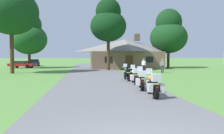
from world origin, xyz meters
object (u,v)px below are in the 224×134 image
tree_left_near (11,5)px  bystander_white_shirt_near_lodge (144,65)px  motorcycle_green_farthest_in_row (128,74)px  motorcycle_white_third_in_row (135,76)px  parked_red_sedan_far_left (22,64)px  bystander_gray_shirt_beside_signpost (162,65)px  motorcycle_orange_nearest_to_camera (154,85)px  tree_by_lodge_front (108,22)px  parked_navy_suv_far_left (34,62)px  tree_left_far (29,35)px  motorcycle_white_second_in_row (142,80)px  tree_right_of_lodge (169,33)px

tree_left_near → bystander_white_shirt_near_lodge: bearing=1.4°
motorcycle_green_farthest_in_row → tree_left_near: tree_left_near is taller
motorcycle_white_third_in_row → parked_red_sedan_far_left: motorcycle_white_third_in_row is taller
bystander_gray_shirt_beside_signpost → motorcycle_white_third_in_row: bearing=-105.2°
motorcycle_orange_nearest_to_camera → bystander_gray_shirt_beside_signpost: bystander_gray_shirt_beside_signpost is taller
tree_by_lodge_front → bystander_white_shirt_near_lodge: bearing=-39.8°
motorcycle_white_third_in_row → parked_navy_suv_far_left: (-13.69, 31.56, 0.17)m
parked_red_sedan_far_left → tree_left_far: bearing=-95.9°
bystander_gray_shirt_beside_signpost → parked_navy_suv_far_left: (-19.51, 20.67, -0.17)m
tree_by_lodge_front → parked_navy_suv_far_left: 21.57m
bystander_gray_shirt_beside_signpost → tree_left_near: size_ratio=0.14×
bystander_white_shirt_near_lodge → tree_left_near: (-15.69, -0.37, 6.87)m
bystander_white_shirt_near_lodge → bystander_gray_shirt_beside_signpost: size_ratio=0.99×
motorcycle_white_second_in_row → tree_left_far: bearing=124.0°
motorcycle_white_second_in_row → motorcycle_green_farthest_in_row: same height
motorcycle_orange_nearest_to_camera → motorcycle_white_third_in_row: bearing=92.0°
motorcycle_orange_nearest_to_camera → tree_left_far: (-12.50, 28.83, 4.92)m
tree_right_of_lodge → tree_left_far: size_ratio=1.05×
tree_left_far → parked_navy_suv_far_left: size_ratio=1.91×
tree_by_lodge_front → parked_navy_suv_far_left: (-13.48, 15.78, -5.90)m
bystander_gray_shirt_beside_signpost → parked_navy_suv_far_left: bearing=146.2°
motorcycle_white_second_in_row → tree_right_of_lodge: tree_right_of_lodge is taller
motorcycle_green_farthest_in_row → parked_red_sedan_far_left: bearing=121.4°
tree_by_lodge_front → parked_red_sedan_far_left: bearing=148.5°
motorcycle_white_second_in_row → tree_right_of_lodge: bearing=74.6°
motorcycle_white_third_in_row → bystander_white_shirt_near_lodge: bystander_white_shirt_near_lodge is taller
bystander_gray_shirt_beside_signpost → parked_red_sedan_far_left: size_ratio=0.38×
motorcycle_green_farthest_in_row → bystander_white_shirt_near_lodge: (3.95, 10.03, 0.32)m
bystander_gray_shirt_beside_signpost → motorcycle_orange_nearest_to_camera: bearing=-98.0°
motorcycle_white_second_in_row → parked_red_sedan_far_left: bearing=126.0°
bystander_white_shirt_near_lodge → tree_left_near: bearing=-133.3°
tree_left_near → parked_red_sedan_far_left: (-2.25, 12.28, -7.16)m
motorcycle_orange_nearest_to_camera → motorcycle_green_farthest_in_row: bearing=93.2°
tree_left_far → tree_left_near: bearing=-85.6°
tree_right_of_lodge → tree_by_lodge_front: bearing=-152.6°
tree_by_lodge_front → tree_right_of_lodge: 12.13m
tree_by_lodge_front → tree_right_of_lodge: tree_by_lodge_front is taller
parked_navy_suv_far_left → bystander_white_shirt_near_lodge: bearing=-64.1°
motorcycle_white_third_in_row → bystander_gray_shirt_beside_signpost: size_ratio=1.24×
tree_left_near → motorcycle_white_second_in_row: bearing=-51.5°
bystander_white_shirt_near_lodge → motorcycle_green_farthest_in_row: bearing=-66.1°
motorcycle_white_second_in_row → tree_left_near: (-11.61, 14.57, 7.19)m
motorcycle_white_third_in_row → motorcycle_green_farthest_in_row: bearing=95.4°
bystander_white_shirt_near_lodge → parked_red_sedan_far_left: bearing=-168.2°
bystander_gray_shirt_beside_signpost → tree_left_far: tree_left_far is taller
motorcycle_green_farthest_in_row → parked_navy_suv_far_left: size_ratio=0.42×
tree_right_of_lodge → tree_left_far: (-23.24, 2.54, -0.33)m
motorcycle_orange_nearest_to_camera → tree_right_of_lodge: bearing=72.2°
tree_left_near → parked_red_sedan_far_left: size_ratio=2.66×
bystander_gray_shirt_beside_signpost → tree_left_near: (-17.61, 1.10, 6.85)m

